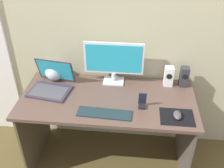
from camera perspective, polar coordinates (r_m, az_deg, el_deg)
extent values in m
plane|color=brown|center=(2.65, -0.82, -15.65)|extent=(8.00, 8.00, 0.00)
cube|color=#B4B48D|center=(2.24, 0.03, 13.71)|extent=(6.00, 0.04, 2.50)
cube|color=brown|center=(2.16, -0.97, -3.26)|extent=(1.43, 0.67, 0.03)
cube|color=brown|center=(2.55, -16.29, -8.74)|extent=(0.02, 0.63, 0.70)
cube|color=#50483F|center=(2.44, 15.37, -10.97)|extent=(0.02, 0.63, 0.70)
cube|color=silver|center=(2.35, 0.35, 0.66)|extent=(0.18, 0.14, 0.01)
cylinder|color=silver|center=(2.33, 0.35, 1.61)|extent=(0.04, 0.04, 0.08)
cube|color=silver|center=(2.24, 0.37, 5.57)|extent=(0.51, 0.02, 0.29)
cube|color=#26A5BF|center=(2.23, 0.34, 5.45)|extent=(0.47, 0.00, 0.25)
cube|color=#303038|center=(2.33, 15.28, 1.52)|extent=(0.07, 0.07, 0.18)
cylinder|color=black|center=(2.29, 15.47, 1.49)|extent=(0.05, 0.00, 0.05)
cube|color=white|center=(2.32, 12.13, 1.64)|extent=(0.08, 0.07, 0.17)
cylinder|color=black|center=(2.27, 12.26, 1.57)|extent=(0.05, 0.00, 0.05)
cube|color=#382E3E|center=(2.28, -13.34, -1.56)|extent=(0.37, 0.29, 0.02)
cube|color=#47474C|center=(2.26, -13.50, -1.53)|extent=(0.32, 0.22, 0.00)
cube|color=#382E3E|center=(2.32, -12.11, 2.89)|extent=(0.34, 0.12, 0.22)
cube|color=#26A5BF|center=(2.32, -12.16, 2.87)|extent=(0.31, 0.10, 0.20)
sphere|color=silver|center=(2.40, -12.31, 2.69)|extent=(0.17, 0.17, 0.17)
cube|color=#1A2D32|center=(1.99, -1.56, -6.36)|extent=(0.42, 0.13, 0.01)
cube|color=black|center=(2.03, 13.83, -6.91)|extent=(0.25, 0.20, 0.00)
ellipsoid|color=#444346|center=(2.01, 13.95, -6.52)|extent=(0.06, 0.10, 0.04)
cube|color=black|center=(2.06, 6.46, -4.82)|extent=(0.06, 0.05, 0.02)
cube|color=#28334E|center=(2.03, 6.59, -3.08)|extent=(0.06, 0.03, 0.12)
cube|color=#1E2333|center=(2.03, 6.59, -3.14)|extent=(0.05, 0.02, 0.10)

